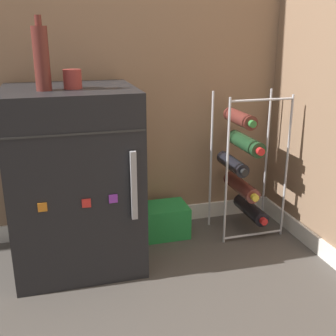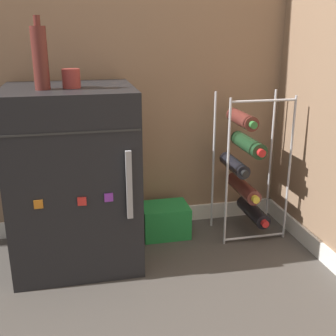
# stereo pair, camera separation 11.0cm
# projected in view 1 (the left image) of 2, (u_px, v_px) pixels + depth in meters

# --- Properties ---
(ground_plane) EXTENTS (14.00, 14.00, 0.00)m
(ground_plane) POSITION_uv_depth(u_px,v_px,m) (165.00, 273.00, 1.93)
(ground_plane) COLOR #423D38
(mini_fridge) EXTENTS (0.56, 0.53, 0.83)m
(mini_fridge) POSITION_uv_depth(u_px,v_px,m) (75.00, 179.00, 1.92)
(mini_fridge) COLOR black
(mini_fridge) RESTS_ON ground_plane
(wine_rack) EXTENTS (0.35, 0.32, 0.76)m
(wine_rack) POSITION_uv_depth(u_px,v_px,m) (243.00, 167.00, 2.23)
(wine_rack) COLOR #B2B2B7
(wine_rack) RESTS_ON ground_plane
(soda_box) EXTENTS (0.25, 0.19, 0.17)m
(soda_box) POSITION_uv_depth(u_px,v_px,m) (164.00, 220.00, 2.27)
(soda_box) COLOR #1E7F38
(soda_box) RESTS_ON ground_plane
(fridge_top_cup) EXTENTS (0.08, 0.08, 0.08)m
(fridge_top_cup) POSITION_uv_depth(u_px,v_px,m) (73.00, 79.00, 1.75)
(fridge_top_cup) COLOR maroon
(fridge_top_cup) RESTS_ON mini_fridge
(fridge_top_bottle) EXTENTS (0.06, 0.06, 0.29)m
(fridge_top_bottle) POSITION_uv_depth(u_px,v_px,m) (41.00, 58.00, 1.66)
(fridge_top_bottle) COLOR #56231E
(fridge_top_bottle) RESTS_ON mini_fridge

